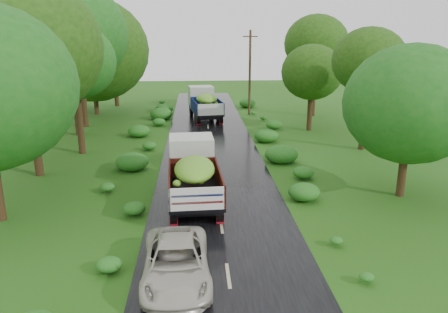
{
  "coord_description": "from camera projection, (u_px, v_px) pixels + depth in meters",
  "views": [
    {
      "loc": [
        -0.99,
        -13.15,
        8.09
      ],
      "look_at": [
        0.42,
        8.81,
        1.7
      ],
      "focal_mm": 35.0,
      "sensor_mm": 36.0,
      "label": 1
    }
  ],
  "objects": [
    {
      "name": "road_lines",
      "position": [
        219.0,
        207.0,
        20.66
      ],
      "size": [
        0.12,
        69.6,
        0.0
      ],
      "color": "#BFB78C",
      "rests_on": "road"
    },
    {
      "name": "trees_left",
      "position": [
        72.0,
        51.0,
        32.57
      ],
      "size": [
        6.06,
        34.03,
        9.69
      ],
      "color": "black",
      "rests_on": "ground"
    },
    {
      "name": "trees_right",
      "position": [
        344.0,
        67.0,
        31.29
      ],
      "size": [
        5.34,
        24.99,
        8.41
      ],
      "color": "black",
      "rests_on": "ground"
    },
    {
      "name": "truck_near",
      "position": [
        193.0,
        170.0,
        21.17
      ],
      "size": [
        2.63,
        6.66,
        2.76
      ],
      "rotation": [
        0.0,
        0.0,
        0.05
      ],
      "color": "black",
      "rests_on": "ground"
    },
    {
      "name": "shrubs",
      "position": [
        212.0,
        154.0,
        28.23
      ],
      "size": [
        11.9,
        44.0,
        0.7
      ],
      "color": "#155A1A",
      "rests_on": "ground"
    },
    {
      "name": "ground",
      "position": [
        228.0,
        276.0,
        14.92
      ],
      "size": [
        120.0,
        120.0,
        0.0
      ],
      "primitive_type": "plane",
      "color": "#224F11",
      "rests_on": "ground"
    },
    {
      "name": "truck_far",
      "position": [
        204.0,
        102.0,
        40.99
      ],
      "size": [
        3.26,
        6.95,
        2.81
      ],
      "rotation": [
        0.0,
        0.0,
        0.14
      ],
      "color": "black",
      "rests_on": "ground"
    },
    {
      "name": "utility_pole",
      "position": [
        250.0,
        72.0,
        42.25
      ],
      "size": [
        1.42,
        0.23,
        8.11
      ],
      "rotation": [
        0.0,
        0.0,
        -0.02
      ],
      "color": "#382616",
      "rests_on": "ground"
    },
    {
      "name": "car",
      "position": [
        176.0,
        262.0,
        14.45
      ],
      "size": [
        2.37,
        4.84,
        1.32
      ],
      "primitive_type": "imported",
      "rotation": [
        0.0,
        0.0,
        0.04
      ],
      "color": "beige",
      "rests_on": "road"
    },
    {
      "name": "road",
      "position": [
        220.0,
        216.0,
        19.7
      ],
      "size": [
        6.5,
        80.0,
        0.02
      ],
      "primitive_type": "cube",
      "color": "black",
      "rests_on": "ground"
    }
  ]
}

